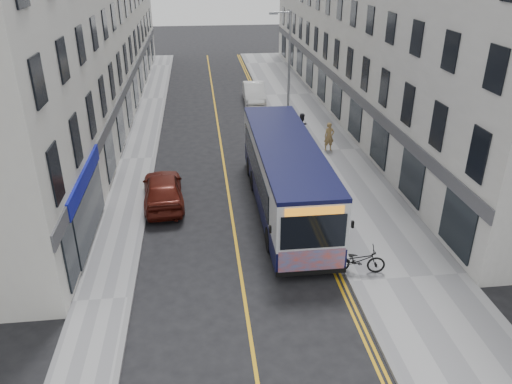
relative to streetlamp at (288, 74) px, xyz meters
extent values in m
plane|color=black|center=(-4.17, -14.00, -4.38)|extent=(140.00, 140.00, 0.00)
cube|color=gray|center=(2.08, -2.00, -4.32)|extent=(4.50, 64.00, 0.12)
cube|color=gray|center=(-9.17, -2.00, -4.32)|extent=(2.00, 64.00, 0.12)
cube|color=slate|center=(-0.17, -2.00, -4.32)|extent=(0.18, 64.00, 0.13)
cube|color=slate|center=(-8.17, -2.00, -4.32)|extent=(0.18, 64.00, 0.13)
cube|color=orange|center=(-4.17, -2.00, -4.38)|extent=(0.12, 64.00, 0.01)
cube|color=orange|center=(-0.62, -2.00, -4.38)|extent=(0.10, 64.00, 0.01)
cube|color=orange|center=(-0.42, -2.00, -4.38)|extent=(0.10, 64.00, 0.01)
cube|color=silver|center=(7.33, 7.00, 2.12)|extent=(6.00, 46.00, 13.00)
cube|color=silver|center=(-13.17, 7.00, 2.12)|extent=(6.00, 46.00, 13.00)
cylinder|color=gray|center=(0.08, 0.00, -0.38)|extent=(0.14, 0.14, 8.00)
cylinder|color=gray|center=(-0.42, 0.00, 3.52)|extent=(1.00, 0.08, 0.08)
cube|color=gray|center=(-0.92, 0.00, 3.47)|extent=(0.50, 0.18, 0.12)
cube|color=black|center=(-1.64, -9.15, -3.54)|extent=(2.63, 11.55, 0.95)
cube|color=silver|center=(-1.64, -9.15, -2.12)|extent=(2.63, 11.55, 1.89)
cube|color=black|center=(-1.64, -9.15, -1.09)|extent=(2.65, 11.55, 0.17)
cube|color=black|center=(-2.97, -8.52, -2.33)|extent=(0.04, 9.03, 1.21)
cube|color=black|center=(-0.31, -8.52, -2.33)|extent=(0.04, 9.03, 1.21)
cube|color=black|center=(-1.64, -14.95, -2.23)|extent=(2.36, 0.04, 1.31)
cube|color=#E43E13|center=(-1.64, -14.95, -3.49)|extent=(2.47, 0.04, 1.00)
cube|color=orange|center=(-1.64, -14.96, -1.39)|extent=(2.10, 0.04, 0.29)
cylinder|color=black|center=(-2.83, -12.62, -3.86)|extent=(0.29, 1.05, 1.05)
cylinder|color=black|center=(-0.45, -12.62, -3.86)|extent=(0.29, 1.05, 1.05)
cylinder|color=black|center=(-2.83, -6.84, -3.86)|extent=(0.29, 1.05, 1.05)
cylinder|color=black|center=(-0.45, -6.84, -3.86)|extent=(0.29, 1.05, 1.05)
cylinder|color=black|center=(-2.83, -4.95, -3.86)|extent=(0.29, 1.05, 1.05)
cylinder|color=black|center=(-0.45, -4.95, -3.86)|extent=(0.29, 1.05, 1.05)
imported|color=black|center=(0.23, -14.66, -3.74)|extent=(2.08, 1.03, 1.05)
imported|color=olive|center=(2.28, -2.02, -3.40)|extent=(0.66, 0.45, 1.73)
imported|color=black|center=(1.10, 0.23, -3.43)|extent=(1.03, 1.00, 1.67)
imported|color=white|center=(-0.97, 9.53, -3.61)|extent=(1.78, 4.71, 1.54)
imported|color=#54160E|center=(-7.35, -7.87, -3.59)|extent=(2.23, 4.77, 1.58)
camera|label=1|loc=(-5.42, -29.79, 6.72)|focal=35.00mm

